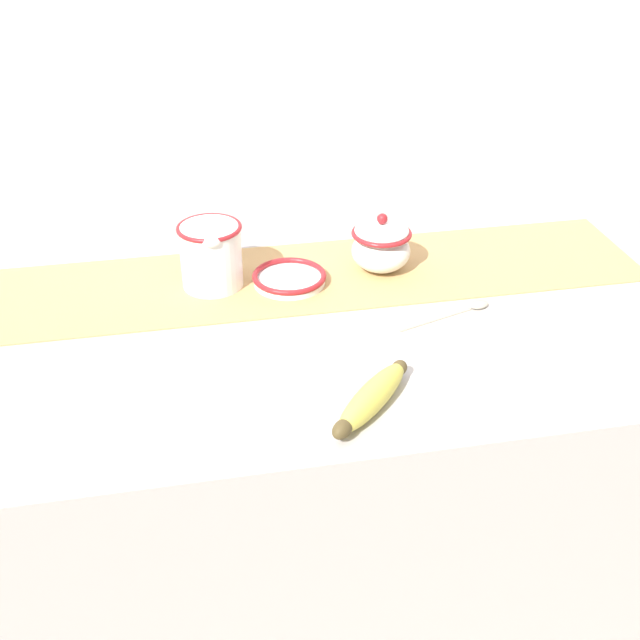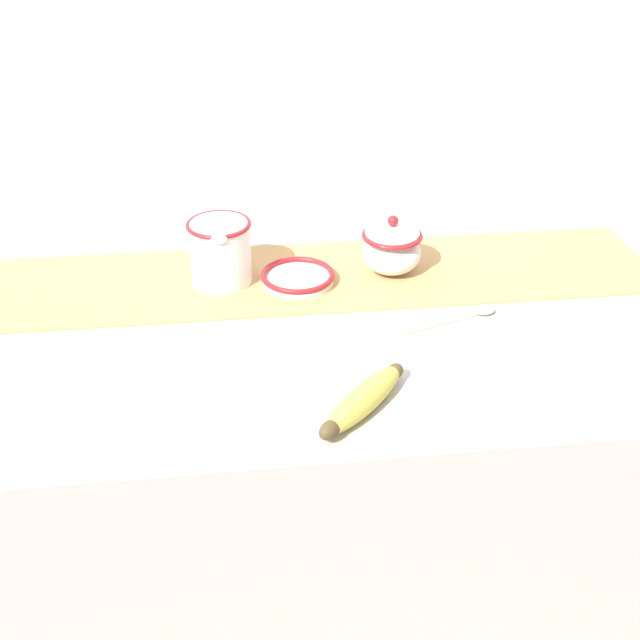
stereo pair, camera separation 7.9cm
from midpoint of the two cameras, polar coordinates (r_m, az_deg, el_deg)
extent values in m
cube|color=#B7B2AD|center=(1.62, 1.06, -14.53)|extent=(1.42, 0.66, 0.92)
cube|color=silver|center=(1.53, -0.49, 15.40)|extent=(2.22, 0.04, 2.40)
cube|color=tan|center=(1.49, 0.28, 3.06)|extent=(1.31, 0.27, 0.00)
cylinder|color=white|center=(1.45, -5.54, 4.78)|extent=(0.11, 0.11, 0.12)
torus|color=#A31E23|center=(1.43, -5.66, 6.75)|extent=(0.12, 0.12, 0.01)
torus|color=white|center=(1.51, -5.66, 6.25)|extent=(0.06, 0.01, 0.06)
ellipsoid|color=white|center=(1.38, -5.58, 5.77)|extent=(0.03, 0.02, 0.02)
ellipsoid|color=white|center=(1.50, 6.60, 4.72)|extent=(0.11, 0.11, 0.08)
torus|color=#A31E23|center=(1.48, 6.69, 5.96)|extent=(0.11, 0.11, 0.01)
ellipsoid|color=white|center=(1.48, 6.70, 6.17)|extent=(0.10, 0.10, 0.03)
sphere|color=#A31E23|center=(1.47, 6.76, 6.99)|extent=(0.02, 0.02, 0.02)
cylinder|color=white|center=(1.46, -0.05, 2.86)|extent=(0.13, 0.13, 0.01)
torus|color=#A31E23|center=(1.46, -0.05, 3.20)|extent=(0.14, 0.14, 0.01)
ellipsoid|color=#DBCC4C|center=(1.15, 5.13, -5.66)|extent=(0.15, 0.16, 0.04)
ellipsoid|color=brown|center=(1.09, 2.79, -7.86)|extent=(0.04, 0.04, 0.02)
ellipsoid|color=brown|center=(1.21, 7.24, -3.66)|extent=(0.04, 0.04, 0.02)
cube|color=#A89E89|center=(1.36, 10.19, -0.34)|extent=(0.14, 0.05, 0.00)
ellipsoid|color=#A89E89|center=(1.41, 13.29, 0.63)|extent=(0.04, 0.04, 0.01)
camera|label=1|loc=(0.04, -88.21, 1.10)|focal=45.00mm
camera|label=2|loc=(0.04, 91.79, -1.10)|focal=45.00mm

